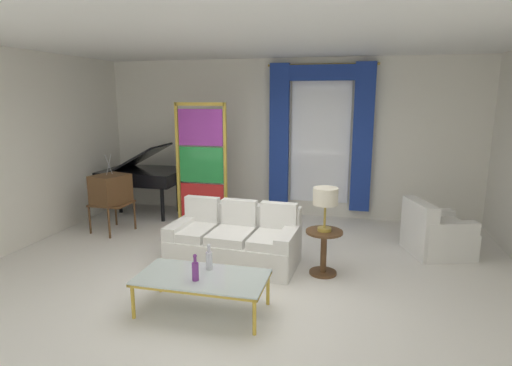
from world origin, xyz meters
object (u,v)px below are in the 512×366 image
(armchair_white, at_px, (434,235))
(round_side_table, at_px, (324,248))
(coffee_table, at_px, (202,279))
(bottle_blue_decanter, at_px, (195,270))
(peacock_figurine, at_px, (210,220))
(vintage_tv, at_px, (111,190))
(stained_glass_divider, at_px, (201,167))
(table_lamp_brass, at_px, (325,198))
(grand_piano, at_px, (143,175))
(bottle_crystal_tall, at_px, (209,259))
(couch_white_long, at_px, (236,241))

(armchair_white, xyz_separation_m, round_side_table, (-1.54, -1.12, 0.07))
(coffee_table, height_order, bottle_blue_decanter, bottle_blue_decanter)
(peacock_figurine, bearing_deg, vintage_tv, -168.77)
(round_side_table, bearing_deg, vintage_tv, 166.05)
(stained_glass_divider, xyz_separation_m, table_lamp_brass, (2.33, -1.68, -0.03))
(round_side_table, height_order, grand_piano, grand_piano)
(stained_glass_divider, distance_m, grand_piano, 1.41)
(bottle_blue_decanter, height_order, table_lamp_brass, table_lamp_brass)
(bottle_blue_decanter, relative_size, bottle_crystal_tall, 0.97)
(table_lamp_brass, bearing_deg, stained_glass_divider, 144.14)
(coffee_table, distance_m, table_lamp_brass, 1.88)
(armchair_white, relative_size, grand_piano, 0.69)
(vintage_tv, height_order, round_side_table, vintage_tv)
(coffee_table, height_order, vintage_tv, vintage_tv)
(bottle_blue_decanter, bearing_deg, round_side_table, 49.22)
(coffee_table, xyz_separation_m, bottle_blue_decanter, (-0.03, -0.12, 0.15))
(bottle_crystal_tall, relative_size, peacock_figurine, 0.50)
(peacock_figurine, bearing_deg, round_side_table, -31.60)
(coffee_table, xyz_separation_m, armchair_white, (2.73, 2.42, -0.09))
(vintage_tv, height_order, stained_glass_divider, stained_glass_divider)
(couch_white_long, height_order, vintage_tv, vintage_tv)
(grand_piano, bearing_deg, coffee_table, -53.22)
(armchair_white, bearing_deg, bottle_blue_decanter, -137.39)
(vintage_tv, relative_size, table_lamp_brass, 2.36)
(armchair_white, distance_m, table_lamp_brass, 2.04)
(couch_white_long, xyz_separation_m, peacock_figurine, (-0.79, 1.12, -0.08))
(peacock_figurine, distance_m, grand_piano, 1.91)
(stained_glass_divider, height_order, grand_piano, stained_glass_divider)
(round_side_table, bearing_deg, grand_piano, 151.16)
(bottle_crystal_tall, xyz_separation_m, peacock_figurine, (-0.85, 2.36, -0.31))
(bottle_blue_decanter, height_order, vintage_tv, vintage_tv)
(coffee_table, bearing_deg, couch_white_long, 91.88)
(grand_piano, bearing_deg, couch_white_long, -37.90)
(coffee_table, relative_size, vintage_tv, 1.04)
(peacock_figurine, bearing_deg, coffee_table, -71.83)
(bottle_crystal_tall, distance_m, stained_glass_divider, 3.07)
(armchair_white, bearing_deg, peacock_figurine, 178.02)
(round_side_table, bearing_deg, coffee_table, -132.58)
(armchair_white, height_order, peacock_figurine, armchair_white)
(armchair_white, xyz_separation_m, peacock_figurine, (-3.57, 0.12, -0.07))
(couch_white_long, distance_m, armchair_white, 2.95)
(round_side_table, xyz_separation_m, grand_piano, (-3.68, 2.02, 0.45))
(peacock_figurine, bearing_deg, couch_white_long, -54.85)
(couch_white_long, xyz_separation_m, armchair_white, (2.78, 1.00, -0.02))
(vintage_tv, distance_m, peacock_figurine, 1.77)
(armchair_white, bearing_deg, coffee_table, -138.44)
(stained_glass_divider, xyz_separation_m, grand_piano, (-1.35, 0.34, -0.26))
(couch_white_long, bearing_deg, vintage_tv, 162.16)
(grand_piano, bearing_deg, armchair_white, -9.79)
(bottle_blue_decanter, bearing_deg, peacock_figurine, 106.88)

